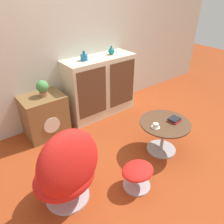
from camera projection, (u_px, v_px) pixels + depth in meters
name	position (u px, v px, depth m)	size (l,w,h in m)	color
ground_plane	(137.00, 158.00, 2.85)	(12.00, 12.00, 0.00)	#9E3D19
wall_back	(71.00, 36.00, 3.20)	(6.40, 0.06, 2.60)	beige
sideboard	(100.00, 86.00, 3.61)	(1.17, 0.45, 0.98)	beige
tv_console	(45.00, 115.00, 3.17)	(0.58, 0.47, 0.61)	brown
egg_chair	(67.00, 171.00, 2.08)	(0.73, 0.68, 0.90)	#B7B7BC
ottoman	(137.00, 173.00, 2.36)	(0.37, 0.31, 0.28)	#B7B7BC
coffee_table	(164.00, 131.00, 2.84)	(0.65, 0.65, 0.45)	#B7B7BC
vase_leftmost	(84.00, 57.00, 3.19)	(0.11, 0.11, 0.14)	#196699
vase_inner_left	(111.00, 51.00, 3.46)	(0.10, 0.10, 0.13)	#147A75
potted_plant	(42.00, 87.00, 2.97)	(0.17, 0.17, 0.23)	#996B4C
teacup	(156.00, 126.00, 2.66)	(0.11, 0.11, 0.05)	silver
book_stack	(175.00, 120.00, 2.78)	(0.15, 0.14, 0.04)	red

